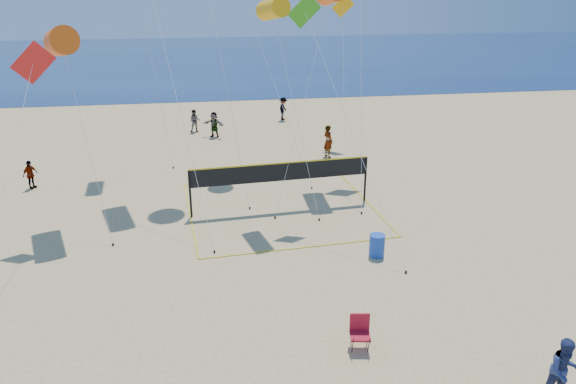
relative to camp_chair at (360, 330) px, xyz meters
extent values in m
cube|color=navy|center=(-2.82, 59.42, -0.59)|extent=(140.00, 50.00, 0.03)
imported|color=navy|center=(4.53, -2.87, 0.30)|extent=(0.94, 0.76, 1.82)
imported|color=gray|center=(-13.07, 15.16, 0.12)|extent=(0.78, 0.91, 1.47)
imported|color=gray|center=(-3.58, 23.36, 0.24)|extent=(1.60, 1.25, 1.69)
imported|color=gray|center=(2.98, 17.98, 0.36)|extent=(0.73, 0.84, 1.94)
imported|color=gray|center=(-4.85, 24.82, 0.17)|extent=(0.80, 0.64, 1.55)
imported|color=gray|center=(1.62, 27.26, 0.23)|extent=(1.04, 1.25, 1.68)
cube|color=#AA1326|center=(-0.02, -0.10, -0.13)|extent=(0.65, 0.61, 0.06)
cube|color=#AA1326|center=(0.02, 0.12, 0.18)|extent=(0.58, 0.14, 0.58)
cylinder|color=black|center=(-0.28, -0.28, -0.35)|extent=(0.07, 0.29, 0.75)
cylinder|color=black|center=(-0.21, 0.14, -0.35)|extent=(0.07, 0.29, 0.75)
cylinder|color=black|center=(0.18, -0.35, -0.35)|extent=(0.07, 0.29, 0.75)
cylinder|color=black|center=(0.25, 0.07, -0.35)|extent=(0.07, 0.29, 0.75)
cylinder|color=#1C46B6|center=(2.19, 5.47, -0.16)|extent=(0.78, 0.78, 0.89)
cylinder|color=black|center=(-4.97, 10.30, 0.49)|extent=(0.10, 0.10, 2.20)
cylinder|color=black|center=(3.26, 11.00, 0.49)|extent=(0.10, 0.10, 2.20)
cube|color=black|center=(-0.86, 10.65, 1.18)|extent=(8.24, 0.73, 0.83)
cube|color=yellow|center=(-0.86, 10.65, 1.62)|extent=(8.24, 0.74, 0.06)
cube|color=yellow|center=(-0.50, 6.53, -0.60)|extent=(8.44, 0.77, 0.02)
cube|color=yellow|center=(-1.21, 14.77, -0.60)|extent=(8.44, 0.77, 0.02)
cylinder|color=#EA5910|center=(-9.70, 11.09, 7.09)|extent=(1.97, 2.93, 1.48)
cylinder|color=silver|center=(-8.89, 9.48, 3.26)|extent=(1.63, 3.25, 7.65)
cylinder|color=black|center=(-8.09, 7.86, -0.56)|extent=(0.08, 0.08, 0.10)
cylinder|color=silver|center=(-5.39, 10.82, 5.36)|extent=(2.69, 8.39, 11.84)
cylinder|color=black|center=(-4.05, 6.63, -0.56)|extent=(0.08, 0.08, 0.10)
cylinder|color=#F1AB0D|center=(-1.15, 10.62, 8.28)|extent=(1.28, 2.07, 1.05)
cylinder|color=silver|center=(-0.26, 9.83, 3.86)|extent=(1.81, 1.61, 8.84)
cylinder|color=black|center=(0.64, 9.03, -0.56)|extent=(0.08, 0.08, 0.10)
cube|color=red|center=(-10.56, 9.87, 6.44)|extent=(1.73, 0.23, 1.71)
cylinder|color=silver|center=(-10.93, 5.56, 2.94)|extent=(0.75, 8.64, 7.01)
cube|color=green|center=(0.17, 10.65, 8.20)|extent=(1.46, 0.22, 1.45)
cylinder|color=silver|center=(1.51, 7.30, 3.82)|extent=(2.70, 6.70, 8.76)
cylinder|color=black|center=(2.85, 3.96, -0.56)|extent=(0.08, 0.08, 0.10)
cylinder|color=silver|center=(3.38, 13.17, 5.82)|extent=(1.39, 7.49, 12.76)
cylinder|color=black|center=(2.69, 9.44, -0.56)|extent=(0.08, 0.08, 0.10)
cylinder|color=silver|center=(-3.32, 13.26, 6.39)|extent=(2.06, 4.96, 13.90)
cylinder|color=black|center=(-2.30, 10.79, -0.56)|extent=(0.08, 0.08, 0.10)
cylinder|color=silver|center=(-0.60, 15.20, 4.55)|extent=(3.31, 4.60, 10.22)
cylinder|color=black|center=(1.05, 12.91, -0.56)|extent=(0.08, 0.08, 0.10)
cylinder|color=silver|center=(-7.03, 18.71, 6.92)|extent=(1.96, 3.01, 14.96)
cylinder|color=black|center=(-6.06, 17.21, -0.56)|extent=(0.08, 0.08, 0.10)
cube|color=#F1AB0D|center=(4.52, 21.71, 7.75)|extent=(1.31, 0.54, 1.39)
cylinder|color=silver|center=(4.03, 18.90, 3.60)|extent=(0.99, 5.64, 8.32)
cylinder|color=black|center=(3.55, 16.09, -0.56)|extent=(0.08, 0.08, 0.10)
cylinder|color=silver|center=(0.43, 12.03, 4.11)|extent=(3.42, 4.97, 9.35)
cylinder|color=black|center=(-1.27, 9.55, -0.56)|extent=(0.08, 0.08, 0.10)
camera|label=1|loc=(-4.10, -13.24, 9.71)|focal=35.00mm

